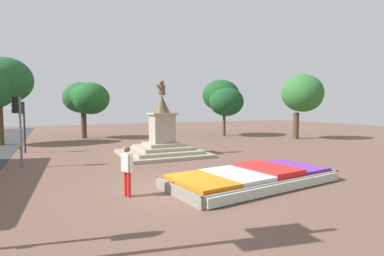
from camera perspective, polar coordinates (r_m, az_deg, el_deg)
ground_plane at (r=11.43m, az=-3.44°, el=-11.55°), size 88.19×88.19×0.00m
flower_planter at (r=12.33m, az=11.49°, el=-9.22°), size 7.32×4.03×0.62m
statue_monument at (r=19.24m, az=-5.71°, el=-2.62°), size 5.14×5.14×4.75m
traffic_light_mid_block at (r=17.23m, az=-30.27°, el=1.44°), size 0.41×0.28×3.56m
traffic_light_far_corner at (r=22.68m, az=-29.63°, el=1.83°), size 0.41×0.28×3.41m
pedestrian_with_handbag at (r=10.50m, az=-12.25°, el=-7.32°), size 0.36×0.52×1.75m
park_tree_far_left at (r=30.54m, az=20.36°, el=5.96°), size 4.13×3.83×6.13m
park_tree_behind_statue at (r=31.94m, az=5.93°, el=5.74°), size 3.91×5.08×5.96m
park_tree_street_side at (r=30.81m, az=-19.46°, el=5.42°), size 4.27×4.77×5.48m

